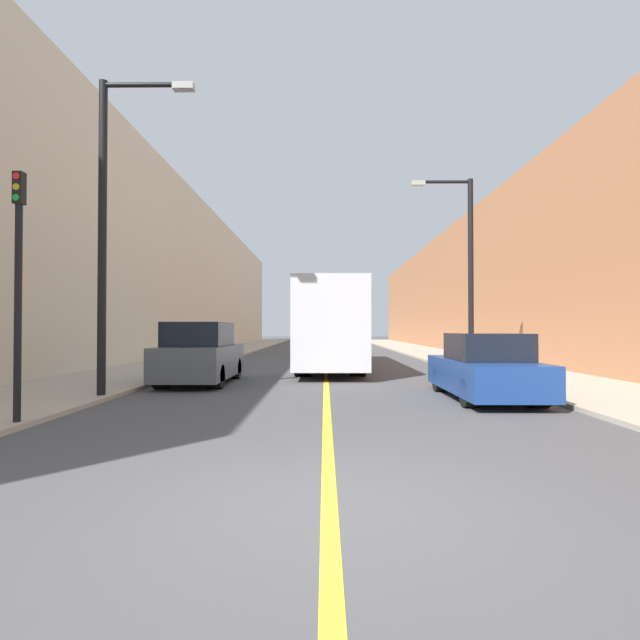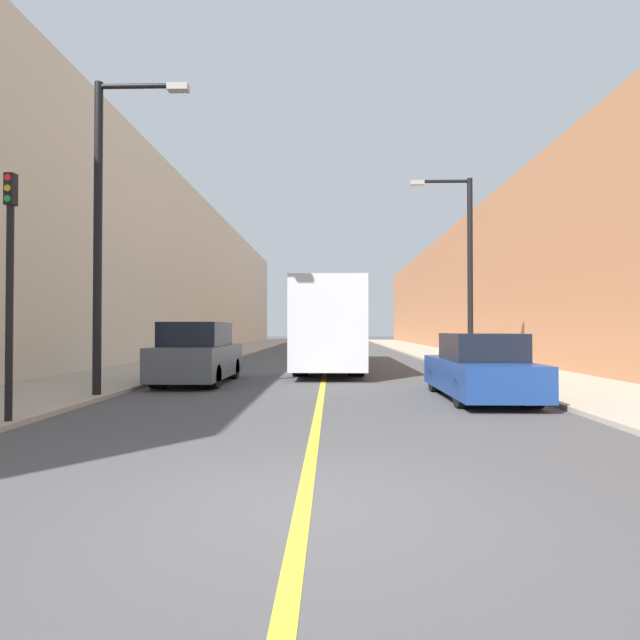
{
  "view_description": "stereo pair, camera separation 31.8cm",
  "coord_description": "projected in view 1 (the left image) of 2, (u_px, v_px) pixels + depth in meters",
  "views": [
    {
      "loc": [
        -0.04,
        -4.6,
        1.68
      ],
      "look_at": [
        -0.25,
        16.99,
        2.05
      ],
      "focal_mm": 28.0,
      "sensor_mm": 36.0,
      "label": 1
    },
    {
      "loc": [
        0.28,
        -4.59,
        1.68
      ],
      "look_at": [
        -0.25,
        16.99,
        2.05
      ],
      "focal_mm": 28.0,
      "sensor_mm": 36.0,
      "label": 2
    }
  ],
  "objects": [
    {
      "name": "ground_plane",
      "position": [
        329.0,
        512.0,
        4.57
      ],
      "size": [
        200.0,
        200.0,
        0.0
      ],
      "primitive_type": "plane",
      "color": "#474749"
    },
    {
      "name": "sidewalk_left",
      "position": [
        225.0,
        352.0,
        34.63
      ],
      "size": [
        3.92,
        72.0,
        0.1
      ],
      "primitive_type": "cube",
      "color": "#A89E8C",
      "rests_on": "ground"
    },
    {
      "name": "sidewalk_right",
      "position": [
        427.0,
        352.0,
        34.5
      ],
      "size": [
        3.92,
        72.0,
        0.1
      ],
      "primitive_type": "cube",
      "color": "#A89E8C",
      "rests_on": "ground"
    },
    {
      "name": "building_row_left",
      "position": [
        168.0,
        273.0,
        34.76
      ],
      "size": [
        4.0,
        72.0,
        11.08
      ],
      "primitive_type": "cube",
      "color": "beige",
      "rests_on": "ground"
    },
    {
      "name": "building_row_right",
      "position": [
        483.0,
        288.0,
        34.54
      ],
      "size": [
        4.0,
        72.0,
        9.04
      ],
      "primitive_type": "cube",
      "color": "#B2724C",
      "rests_on": "ground"
    },
    {
      "name": "road_center_line",
      "position": [
        325.0,
        353.0,
        34.56
      ],
      "size": [
        0.16,
        72.0,
        0.01
      ],
      "primitive_type": "cube",
      "color": "gold",
      "rests_on": "ground"
    },
    {
      "name": "bus",
      "position": [
        329.0,
        325.0,
        21.21
      ],
      "size": [
        2.49,
        11.9,
        3.38
      ],
      "color": "silver",
      "rests_on": "ground"
    },
    {
      "name": "parked_suv_left",
      "position": [
        201.0,
        355.0,
        15.2
      ],
      "size": [
        1.91,
        4.45,
        1.87
      ],
      "color": "#51565B",
      "rests_on": "ground"
    },
    {
      "name": "car_right_near",
      "position": [
        485.0,
        370.0,
        11.86
      ],
      "size": [
        1.78,
        4.38,
        1.57
      ],
      "color": "navy",
      "rests_on": "ground"
    },
    {
      "name": "street_lamp_left",
      "position": [
        110.0,
        217.0,
        11.89
      ],
      "size": [
        2.28,
        0.24,
        7.52
      ],
      "color": "black",
      "rests_on": "sidewalk_left"
    },
    {
      "name": "street_lamp_right",
      "position": [
        466.0,
        262.0,
        18.4
      ],
      "size": [
        2.28,
        0.24,
        7.11
      ],
      "color": "black",
      "rests_on": "sidewalk_right"
    },
    {
      "name": "traffic_light",
      "position": [
        18.0,
        285.0,
        8.46
      ],
      "size": [
        0.16,
        0.18,
        4.25
      ],
      "color": "black",
      "rests_on": "sidewalk_left"
    }
  ]
}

